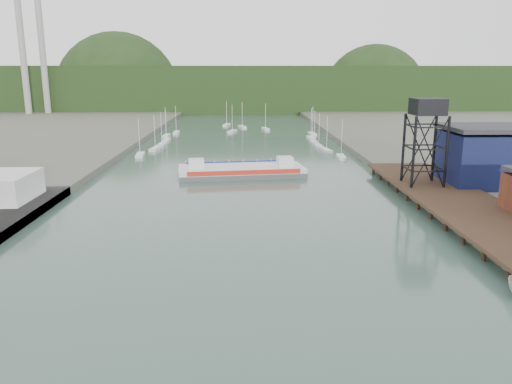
{
  "coord_description": "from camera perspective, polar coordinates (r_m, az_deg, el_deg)",
  "views": [
    {
      "loc": [
        1.2,
        -33.57,
        22.89
      ],
      "look_at": [
        3.15,
        44.5,
        4.0
      ],
      "focal_mm": 35.0,
      "sensor_mm": 36.0,
      "label": 1
    }
  ],
  "objects": [
    {
      "name": "ground",
      "position": [
        40.65,
        -3.07,
        -20.69
      ],
      "size": [
        600.0,
        600.0,
        0.0
      ],
      "primitive_type": "plane",
      "color": "#2E473F",
      "rests_on": "ground"
    },
    {
      "name": "east_pier",
      "position": [
        88.86,
        22.38,
        -1.11
      ],
      "size": [
        14.0,
        70.0,
        2.45
      ],
      "color": "black",
      "rests_on": "ground"
    },
    {
      "name": "lift_tower",
      "position": [
        97.88,
        19.0,
        8.63
      ],
      "size": [
        6.5,
        6.5,
        16.0
      ],
      "color": "black",
      "rests_on": "east_pier"
    },
    {
      "name": "blue_shed",
      "position": [
        106.71,
        25.86,
        3.7
      ],
      "size": [
        20.5,
        14.5,
        11.3
      ],
      "color": "#0C1634",
      "rests_on": "east_land"
    },
    {
      "name": "marina_sailboats",
      "position": [
        173.51,
        -1.8,
        6.13
      ],
      "size": [
        57.71,
        92.65,
        0.9
      ],
      "color": "silver",
      "rests_on": "ground"
    },
    {
      "name": "smokestacks",
      "position": [
        286.94,
        -24.12,
        13.88
      ],
      "size": [
        11.2,
        8.2,
        60.0
      ],
      "color": "#9B9C97",
      "rests_on": "ground"
    },
    {
      "name": "distant_hills",
      "position": [
        335.2,
        -2.36,
        11.45
      ],
      "size": [
        500.0,
        120.0,
        80.0
      ],
      "color": "#1E3316",
      "rests_on": "ground"
    },
    {
      "name": "chain_ferry",
      "position": [
        112.75,
        -1.69,
        2.48
      ],
      "size": [
        29.17,
        14.69,
        4.03
      ],
      "rotation": [
        0.0,
        0.0,
        0.13
      ],
      "color": "#4F4F52",
      "rests_on": "ground"
    }
  ]
}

